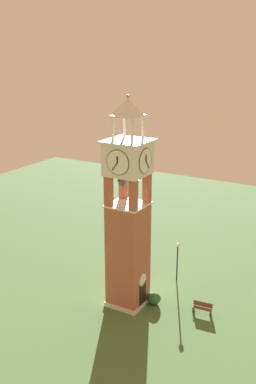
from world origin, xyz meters
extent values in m
plane|color=#476B3D|center=(0.00, 0.00, 0.00)|extent=(80.00, 80.00, 0.00)
cube|color=#AD5B42|center=(0.00, 0.00, 4.41)|extent=(2.77, 2.77, 8.81)
cube|color=silver|center=(0.00, 0.00, 0.17)|extent=(2.97, 2.97, 0.35)
cube|color=black|center=(0.00, -1.40, 1.15)|extent=(1.10, 0.04, 2.20)
cylinder|color=silver|center=(0.00, -1.40, 2.55)|extent=(1.10, 0.04, 1.10)
cube|color=#AD5B42|center=(-1.11, -1.11, 10.08)|extent=(0.56, 0.56, 2.54)
cube|color=#AD5B42|center=(1.11, -1.11, 10.08)|extent=(0.56, 0.56, 2.54)
cube|color=#AD5B42|center=(-1.11, 1.11, 10.08)|extent=(0.56, 0.56, 2.54)
cube|color=#AD5B42|center=(1.11, 1.11, 10.08)|extent=(0.56, 0.56, 2.54)
cube|color=silver|center=(0.00, 0.00, 8.87)|extent=(2.93, 2.93, 0.12)
cone|color=#4C4C51|center=(0.61, -0.11, 10.64)|extent=(0.53, 0.53, 0.41)
cone|color=#4C4C51|center=(0.28, 0.56, 10.64)|extent=(0.49, 0.49, 0.49)
cone|color=#4C4C51|center=(-0.30, 0.55, 10.64)|extent=(0.50, 0.50, 0.52)
cone|color=#4C4C51|center=(-0.62, 0.10, 10.64)|extent=(0.46, 0.46, 0.48)
cone|color=#4C4C51|center=(-0.29, -0.55, 10.64)|extent=(0.54, 0.54, 0.36)
cone|color=#4C4C51|center=(0.21, -0.59, 10.64)|extent=(0.54, 0.54, 0.51)
cube|color=silver|center=(0.00, 0.00, 12.63)|extent=(3.01, 3.01, 2.56)
cylinder|color=white|center=(0.00, -1.53, 12.63)|extent=(1.94, 0.05, 1.94)
torus|color=black|center=(0.00, -1.53, 12.63)|extent=(1.96, 0.06, 1.96)
cube|color=black|center=(0.01, -1.59, 12.87)|extent=(0.11, 0.03, 0.49)
cube|color=black|center=(0.23, -1.59, 12.32)|extent=(0.51, 0.03, 0.66)
cylinder|color=white|center=(0.00, 1.53, 12.63)|extent=(1.94, 0.05, 1.94)
torus|color=black|center=(0.00, 1.53, 12.63)|extent=(1.96, 0.06, 1.96)
cube|color=black|center=(0.01, 1.59, 12.87)|extent=(0.11, 0.03, 0.49)
cube|color=black|center=(0.23, 1.59, 12.32)|extent=(0.51, 0.03, 0.66)
cylinder|color=white|center=(-1.53, 0.00, 12.63)|extent=(0.05, 1.94, 1.94)
torus|color=black|center=(-1.53, 0.00, 12.63)|extent=(0.06, 1.96, 1.96)
cube|color=black|center=(-1.59, 0.01, 12.87)|extent=(0.03, 0.11, 0.49)
cube|color=black|center=(-1.59, 0.23, 12.32)|extent=(0.03, 0.51, 0.66)
cylinder|color=white|center=(1.53, 0.00, 12.63)|extent=(0.05, 1.94, 1.94)
torus|color=black|center=(1.53, 0.00, 12.63)|extent=(0.06, 1.96, 1.96)
cube|color=black|center=(1.59, 0.01, 12.87)|extent=(0.03, 0.11, 0.49)
cube|color=black|center=(1.59, 0.23, 12.32)|extent=(0.03, 0.51, 0.66)
cube|color=silver|center=(0.00, 0.00, 13.99)|extent=(3.37, 3.37, 0.16)
cylinder|color=silver|center=(-0.83, -0.83, 14.96)|extent=(0.22, 0.22, 1.79)
cylinder|color=silver|center=(0.83, -0.83, 14.96)|extent=(0.22, 0.22, 1.79)
cylinder|color=silver|center=(-0.83, 0.83, 14.96)|extent=(0.22, 0.22, 1.79)
cylinder|color=silver|center=(0.83, 0.83, 14.96)|extent=(0.22, 0.22, 1.79)
cube|color=silver|center=(0.00, 0.00, 15.92)|extent=(2.10, 2.10, 0.12)
pyramid|color=silver|center=(0.00, 0.00, 16.60)|extent=(2.10, 2.10, 1.25)
sphere|color=#B79338|center=(0.00, 0.00, 17.35)|extent=(0.24, 0.24, 0.24)
cube|color=brown|center=(1.67, -6.05, 0.45)|extent=(0.59, 1.63, 0.06)
cube|color=brown|center=(1.86, -6.03, 0.73)|extent=(0.20, 1.60, 0.44)
cube|color=#2D2D33|center=(1.74, -6.77, 0.21)|extent=(0.40, 0.12, 0.42)
cube|color=#2D2D33|center=(1.61, -5.33, 0.21)|extent=(0.40, 0.12, 0.42)
cylinder|color=black|center=(5.75, -1.91, 1.70)|extent=(0.12, 0.12, 3.40)
sphere|color=#F9EFCC|center=(5.75, -1.91, 3.58)|extent=(0.36, 0.36, 0.36)
cylinder|color=#2D2D33|center=(5.15, 1.04, 0.40)|extent=(0.52, 0.52, 0.80)
ellipsoid|color=#336638|center=(1.00, -1.97, 0.51)|extent=(1.14, 1.14, 1.02)
camera|label=1|loc=(-30.08, -17.58, 20.87)|focal=43.35mm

